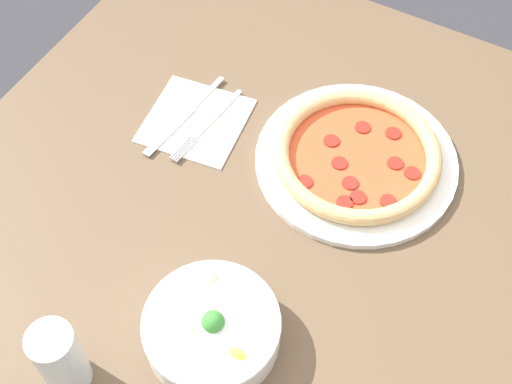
{
  "coord_description": "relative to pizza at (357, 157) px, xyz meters",
  "views": [
    {
      "loc": [
        -0.19,
        0.54,
        1.71
      ],
      "look_at": [
        0.12,
        -0.02,
        0.79
      ],
      "focal_mm": 50.0,
      "sensor_mm": 36.0,
      "label": 1
    }
  ],
  "objects": [
    {
      "name": "dining_table",
      "position": [
        -0.01,
        0.16,
        -0.11
      ],
      "size": [
        1.24,
        1.08,
        0.77
      ],
      "color": "brown",
      "rests_on": "ground_plane"
    },
    {
      "name": "pizza",
      "position": [
        0.0,
        0.0,
        0.0
      ],
      "size": [
        0.33,
        0.33,
        0.04
      ],
      "color": "white",
      "rests_on": "dining_table"
    },
    {
      "name": "bowl",
      "position": [
        0.05,
        0.38,
        0.01
      ],
      "size": [
        0.19,
        0.19,
        0.07
      ],
      "color": "white",
      "rests_on": "dining_table"
    },
    {
      "name": "napkin",
      "position": [
        0.28,
        0.05,
        -0.02
      ],
      "size": [
        0.18,
        0.18,
        0.0
      ],
      "color": "white",
      "rests_on": "dining_table"
    },
    {
      "name": "fork",
      "position": [
        0.25,
        0.05,
        -0.01
      ],
      "size": [
        0.03,
        0.19,
        0.0
      ],
      "rotation": [
        0.0,
        0.0,
        1.46
      ],
      "color": "silver",
      "rests_on": "napkin"
    },
    {
      "name": "knife",
      "position": [
        0.3,
        0.04,
        -0.01
      ],
      "size": [
        0.03,
        0.21,
        0.01
      ],
      "rotation": [
        0.0,
        0.0,
        1.46
      ],
      "color": "silver",
      "rests_on": "napkin"
    },
    {
      "name": "glass",
      "position": [
        0.19,
        0.52,
        0.05
      ],
      "size": [
        0.06,
        0.06,
        0.13
      ],
      "color": "silver",
      "rests_on": "dining_table"
    }
  ]
}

